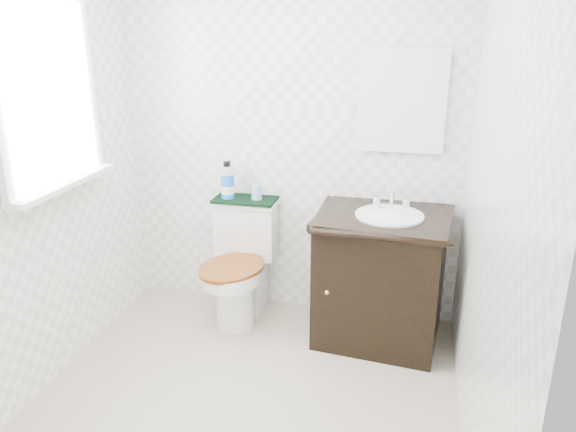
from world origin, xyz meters
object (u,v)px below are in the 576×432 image
at_px(vanity, 381,274).
at_px(cup, 257,192).
at_px(trash_bin, 354,297).
at_px(toilet, 241,268).
at_px(mouthwash_bottle, 228,181).

xyz_separation_m(vanity, cup, (-0.85, 0.19, 0.41)).
height_order(vanity, trash_bin, vanity).
relative_size(toilet, trash_bin, 2.63).
distance_m(toilet, cup, 0.52).
distance_m(vanity, cup, 0.96).
xyz_separation_m(toilet, vanity, (0.92, -0.07, 0.09)).
relative_size(trash_bin, mouthwash_bottle, 1.19).
relative_size(vanity, trash_bin, 3.12).
bearing_deg(cup, mouthwash_bottle, -174.17).
height_order(toilet, cup, cup).
xyz_separation_m(toilet, trash_bin, (0.74, 0.13, -0.19)).
height_order(vanity, cup, vanity).
bearing_deg(mouthwash_bottle, vanity, -9.41).
bearing_deg(trash_bin, mouthwash_bottle, -178.33).
xyz_separation_m(trash_bin, cup, (-0.66, -0.01, 0.69)).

